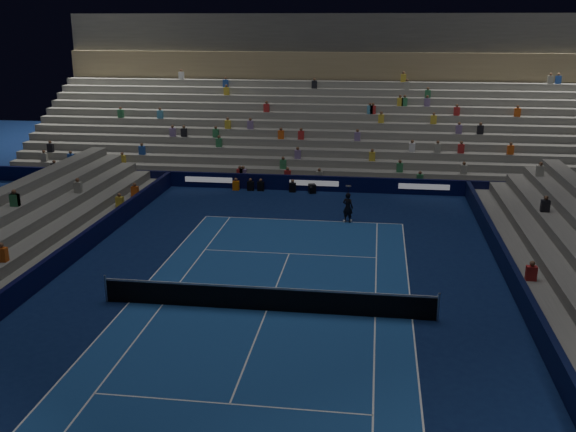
% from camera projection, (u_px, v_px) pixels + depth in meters
% --- Properties ---
extents(ground, '(90.00, 90.00, 0.00)m').
position_uv_depth(ground, '(267.00, 311.00, 24.91)').
color(ground, '#0B1A46').
rests_on(ground, ground).
extents(court_surface, '(10.97, 23.77, 0.01)m').
position_uv_depth(court_surface, '(267.00, 311.00, 24.91)').
color(court_surface, navy).
rests_on(court_surface, ground).
extents(sponsor_barrier_far, '(44.00, 0.25, 1.00)m').
position_uv_depth(sponsor_barrier_far, '(314.00, 183.00, 42.32)').
color(sponsor_barrier_far, black).
rests_on(sponsor_barrier_far, ground).
extents(sponsor_barrier_east, '(0.25, 37.00, 1.00)m').
position_uv_depth(sponsor_barrier_east, '(532.00, 314.00, 23.50)').
color(sponsor_barrier_east, '#080E32').
rests_on(sponsor_barrier_east, ground).
extents(sponsor_barrier_west, '(0.25, 37.00, 1.00)m').
position_uv_depth(sponsor_barrier_west, '(27.00, 285.00, 26.03)').
color(sponsor_barrier_west, black).
rests_on(sponsor_barrier_west, ground).
extents(grandstand_main, '(44.00, 15.20, 11.20)m').
position_uv_depth(grandstand_main, '(326.00, 118.00, 50.41)').
color(grandstand_main, slate).
rests_on(grandstand_main, ground).
extents(tennis_net, '(12.90, 0.10, 1.10)m').
position_uv_depth(tennis_net, '(267.00, 299.00, 24.77)').
color(tennis_net, '#B2B2B7').
rests_on(tennis_net, ground).
extents(tennis_player, '(0.72, 0.61, 1.67)m').
position_uv_depth(tennis_player, '(348.00, 207.00, 35.65)').
color(tennis_player, black).
rests_on(tennis_player, ground).
extents(broadcast_camera, '(0.56, 0.94, 0.57)m').
position_uv_depth(broadcast_camera, '(312.00, 188.00, 41.85)').
color(broadcast_camera, black).
rests_on(broadcast_camera, ground).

